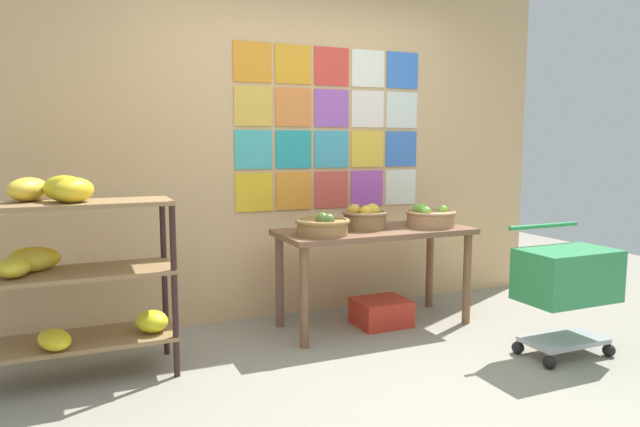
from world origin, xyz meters
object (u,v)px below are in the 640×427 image
Objects in this scene: display_table at (375,242)px; shopping_cart at (567,280)px; fruit_basket_centre at (430,217)px; fruit_basket_left at (323,225)px; fruit_basket_back_right at (365,217)px; banana_shelf_unit at (67,261)px; produce_crate_under_table at (381,312)px.

display_table is 1.32m from shopping_cart.
fruit_basket_left is (-0.90, -0.05, -0.00)m from fruit_basket_centre.
fruit_basket_back_right is at bearing 122.92° from shopping_cart.
shopping_cart is (0.37, -0.97, -0.30)m from fruit_basket_centre.
shopping_cart reaches higher than display_table.
fruit_basket_left is at bearing -168.17° from display_table.
banana_shelf_unit is at bearing -174.90° from display_table.
fruit_basket_back_right reaches higher than display_table.
fruit_basket_left is (1.61, 0.09, 0.10)m from banana_shelf_unit.
banana_shelf_unit reaches higher than fruit_basket_back_right.
fruit_basket_back_right is at bearing 6.27° from banana_shelf_unit.
banana_shelf_unit reaches higher than fruit_basket_left.
fruit_basket_centre is at bearing -6.47° from display_table.
banana_shelf_unit is 3.01m from shopping_cart.
shopping_cart is (2.88, -0.84, -0.20)m from banana_shelf_unit.
fruit_basket_left is 1.61m from shopping_cart.
produce_crate_under_table is (0.51, 0.07, -0.69)m from fruit_basket_left.
banana_shelf_unit is 3.12× the size of fruit_basket_centre.
shopping_cart is at bearing -51.47° from display_table.
fruit_basket_left is at bearing -177.14° from fruit_basket_centre.
fruit_basket_back_right is at bearing 148.75° from display_table.
produce_crate_under_table is at bearing 120.93° from shopping_cart.
shopping_cart is at bearing -16.26° from banana_shelf_unit.
display_table is 3.80× the size of fruit_basket_centre.
display_table is at bearing 121.92° from shopping_cart.
fruit_basket_left reaches higher than produce_crate_under_table.
banana_shelf_unit is 3.50× the size of fruit_basket_back_right.
fruit_basket_left is at bearing 3.15° from banana_shelf_unit.
display_table is at bearing 151.62° from produce_crate_under_table.
shopping_cart is at bearing -52.45° from produce_crate_under_table.
display_table is 0.53m from produce_crate_under_table.
shopping_cart is at bearing -69.23° from fruit_basket_centre.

